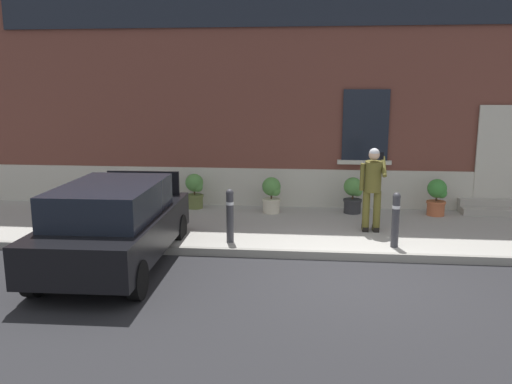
{
  "coord_description": "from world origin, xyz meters",
  "views": [
    {
      "loc": [
        -0.78,
        -8.36,
        3.11
      ],
      "look_at": [
        -1.79,
        1.6,
        1.1
      ],
      "focal_mm": 36.9,
      "sensor_mm": 36.0,
      "label": 1
    }
  ],
  "objects_px": {
    "person_on_phone": "(373,184)",
    "planter_olive": "(195,190)",
    "planter_charcoal": "(353,194)",
    "planter_terracotta": "(437,196)",
    "bollard_far_left": "(230,214)",
    "planter_cream": "(272,194)",
    "hatchback_car_black": "(115,223)",
    "bollard_near_person": "(396,218)"
  },
  "relations": [
    {
      "from": "planter_terracotta",
      "to": "person_on_phone",
      "type": "bearing_deg",
      "value": -136.27
    },
    {
      "from": "person_on_phone",
      "to": "planter_terracotta",
      "type": "xyz_separation_m",
      "value": [
        1.68,
        1.61,
        -0.55
      ]
    },
    {
      "from": "hatchback_car_black",
      "to": "planter_cream",
      "type": "distance_m",
      "value": 4.43
    },
    {
      "from": "person_on_phone",
      "to": "planter_terracotta",
      "type": "height_order",
      "value": "person_on_phone"
    },
    {
      "from": "hatchback_car_black",
      "to": "planter_cream",
      "type": "height_order",
      "value": "hatchback_car_black"
    },
    {
      "from": "planter_charcoal",
      "to": "planter_terracotta",
      "type": "height_order",
      "value": "same"
    },
    {
      "from": "bollard_far_left",
      "to": "planter_charcoal",
      "type": "bearing_deg",
      "value": 46.21
    },
    {
      "from": "hatchback_car_black",
      "to": "bollard_far_left",
      "type": "bearing_deg",
      "value": 32.89
    },
    {
      "from": "person_on_phone",
      "to": "planter_charcoal",
      "type": "bearing_deg",
      "value": 103.81
    },
    {
      "from": "planter_olive",
      "to": "planter_charcoal",
      "type": "height_order",
      "value": "same"
    },
    {
      "from": "planter_charcoal",
      "to": "planter_terracotta",
      "type": "distance_m",
      "value": 1.92
    },
    {
      "from": "hatchback_car_black",
      "to": "person_on_phone",
      "type": "relative_size",
      "value": 2.34
    },
    {
      "from": "bollard_far_left",
      "to": "planter_olive",
      "type": "relative_size",
      "value": 1.22
    },
    {
      "from": "hatchback_car_black",
      "to": "planter_cream",
      "type": "xyz_separation_m",
      "value": [
        2.46,
        3.68,
        -0.18
      ]
    },
    {
      "from": "hatchback_car_black",
      "to": "planter_olive",
      "type": "distance_m",
      "value": 4.02
    },
    {
      "from": "planter_olive",
      "to": "planter_terracotta",
      "type": "bearing_deg",
      "value": -1.63
    },
    {
      "from": "hatchback_car_black",
      "to": "bollard_near_person",
      "type": "height_order",
      "value": "hatchback_car_black"
    },
    {
      "from": "bollard_near_person",
      "to": "person_on_phone",
      "type": "height_order",
      "value": "person_on_phone"
    },
    {
      "from": "planter_terracotta",
      "to": "planter_olive",
      "type": "bearing_deg",
      "value": 178.37
    },
    {
      "from": "planter_olive",
      "to": "planter_cream",
      "type": "relative_size",
      "value": 1.0
    },
    {
      "from": "bollard_near_person",
      "to": "planter_cream",
      "type": "relative_size",
      "value": 1.22
    },
    {
      "from": "bollard_near_person",
      "to": "planter_charcoal",
      "type": "height_order",
      "value": "bollard_near_person"
    },
    {
      "from": "person_on_phone",
      "to": "planter_terracotta",
      "type": "relative_size",
      "value": 2.04
    },
    {
      "from": "planter_cream",
      "to": "bollard_near_person",
      "type": "bearing_deg",
      "value": -44.93
    },
    {
      "from": "bollard_far_left",
      "to": "planter_terracotta",
      "type": "height_order",
      "value": "bollard_far_left"
    },
    {
      "from": "person_on_phone",
      "to": "planter_olive",
      "type": "xyz_separation_m",
      "value": [
        -4.09,
        1.77,
        -0.55
      ]
    },
    {
      "from": "planter_charcoal",
      "to": "hatchback_car_black",
      "type": "bearing_deg",
      "value": -138.74
    },
    {
      "from": "planter_cream",
      "to": "planter_charcoal",
      "type": "xyz_separation_m",
      "value": [
        1.92,
        0.17,
        0.0
      ]
    },
    {
      "from": "hatchback_car_black",
      "to": "planter_charcoal",
      "type": "xyz_separation_m",
      "value": [
        4.39,
        3.85,
        -0.18
      ]
    },
    {
      "from": "bollard_near_person",
      "to": "planter_cream",
      "type": "distance_m",
      "value": 3.52
    },
    {
      "from": "bollard_near_person",
      "to": "person_on_phone",
      "type": "bearing_deg",
      "value": 107.69
    },
    {
      "from": "bollard_near_person",
      "to": "planter_charcoal",
      "type": "distance_m",
      "value": 2.72
    },
    {
      "from": "hatchback_car_black",
      "to": "planter_charcoal",
      "type": "relative_size",
      "value": 4.77
    },
    {
      "from": "planter_cream",
      "to": "planter_charcoal",
      "type": "relative_size",
      "value": 1.0
    },
    {
      "from": "bollard_near_person",
      "to": "planter_cream",
      "type": "xyz_separation_m",
      "value": [
        -2.49,
        2.49,
        -0.11
      ]
    },
    {
      "from": "planter_cream",
      "to": "planter_terracotta",
      "type": "bearing_deg",
      "value": 2.06
    },
    {
      "from": "planter_olive",
      "to": "planter_charcoal",
      "type": "xyz_separation_m",
      "value": [
        3.85,
        -0.13,
        0.0
      ]
    },
    {
      "from": "planter_olive",
      "to": "person_on_phone",
      "type": "bearing_deg",
      "value": -23.4
    },
    {
      "from": "bollard_near_person",
      "to": "person_on_phone",
      "type": "xyz_separation_m",
      "value": [
        -0.32,
        1.02,
        0.44
      ]
    },
    {
      "from": "bollard_far_left",
      "to": "planter_cream",
      "type": "xyz_separation_m",
      "value": [
        0.63,
        2.49,
        -0.11
      ]
    },
    {
      "from": "bollard_far_left",
      "to": "planter_cream",
      "type": "bearing_deg",
      "value": 75.88
    },
    {
      "from": "person_on_phone",
      "to": "planter_charcoal",
      "type": "height_order",
      "value": "person_on_phone"
    }
  ]
}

